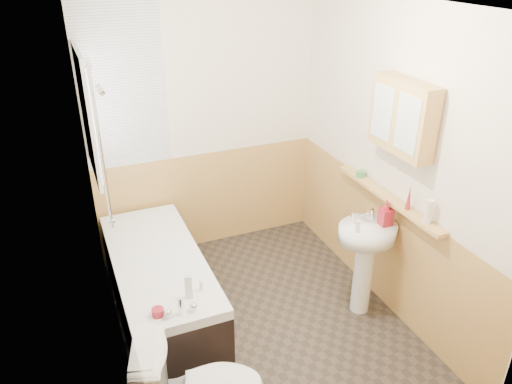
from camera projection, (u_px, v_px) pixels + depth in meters
floor at (263, 323)px, 4.13m from camera, size 2.80×2.80×0.00m
ceiling at (266, 3)px, 3.01m from camera, size 2.80×2.80×0.00m
wall_back at (205, 128)px, 4.74m from camera, size 2.20×0.02×2.50m
wall_front at (380, 307)px, 2.41m from camera, size 2.20×0.02×2.50m
wall_left at (105, 217)px, 3.19m from camera, size 0.02×2.80×2.50m
wall_right at (392, 165)px, 3.96m from camera, size 0.02×2.80×2.50m
wainscot_right at (379, 245)px, 4.28m from camera, size 0.01×2.80×1.00m
wainscot_back at (209, 199)px, 5.06m from camera, size 2.20×0.01×1.00m
tile_cladding_left at (109, 217)px, 3.20m from camera, size 0.01×2.80×2.50m
tile_return_back at (122, 84)px, 4.25m from camera, size 0.75×0.01×1.50m
window at (88, 114)px, 3.81m from camera, size 0.03×0.79×0.99m
bathtub at (160, 283)px, 4.16m from camera, size 0.70×1.70×0.68m
shower_riser at (101, 135)px, 3.31m from camera, size 0.11×0.08×1.21m
sink at (365, 251)px, 4.04m from camera, size 0.49×0.39×0.94m
pine_shelf at (387, 197)px, 3.97m from camera, size 0.10×1.29×0.03m
medicine_cabinet at (403, 117)px, 3.58m from camera, size 0.15×0.60×0.54m
foam_can at (429, 212)px, 3.54m from camera, size 0.07×0.07×0.18m
green_bottle at (409, 198)px, 3.72m from camera, size 0.05×0.05×0.20m
black_jar at (361, 174)px, 4.27m from camera, size 0.09×0.09×0.05m
soap_bottle at (385, 219)px, 3.92m from camera, size 0.11×0.22×0.10m
clear_bottle at (358, 226)px, 3.82m from camera, size 0.04×0.04×0.10m
blue_gel at (189, 287)px, 3.54m from camera, size 0.06×0.05×0.19m
cream_jar at (158, 312)px, 3.40m from camera, size 0.10×0.10×0.05m
orange_bottle at (201, 286)px, 3.64m from camera, size 0.04×0.04×0.08m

